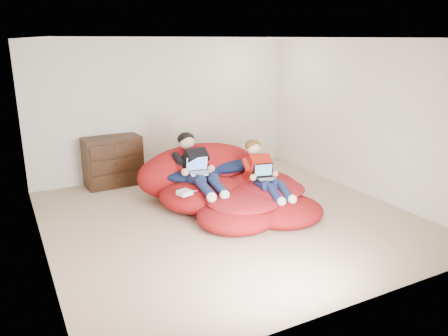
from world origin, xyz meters
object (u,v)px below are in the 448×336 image
Objects in this scene: dresser at (113,161)px; younger_boy at (262,169)px; beanbag_pile at (227,188)px; laptop_white at (199,169)px; laptop_black at (265,175)px; older_boy at (196,163)px.

younger_boy reaches higher than dresser.
beanbag_pile is 0.66m from younger_boy.
beanbag_pile is 7.15× the size of laptop_white.
laptop_white is 1.05× the size of laptop_black.
younger_boy reaches higher than laptop_white.
laptop_white is (0.86, -1.76, 0.20)m from dresser.
beanbag_pile is at bearing -53.30° from dresser.
beanbag_pile is at bearing -2.35° from laptop_white.
older_boy reaches higher than laptop_black.
dresser is 1.87m from older_boy.
laptop_white reaches higher than laptop_black.
laptop_white is (-0.83, 0.44, 0.00)m from younger_boy.
laptop_black is at bearing -53.85° from beanbag_pile.
younger_boy is at bearing 90.00° from laptop_black.
laptop_black is (0.83, -0.65, -0.13)m from older_boy.
dresser is at bearing 126.58° from laptop_black.
laptop_black is (0.37, -0.51, 0.29)m from beanbag_pile.
beanbag_pile is 0.69m from laptop_black.
younger_boy is at bearing -52.34° from dresser.
older_boy is at bearing 162.86° from beanbag_pile.
beanbag_pile is (1.32, -1.78, -0.16)m from dresser.
younger_boy is (0.37, -0.42, 0.36)m from beanbag_pile.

